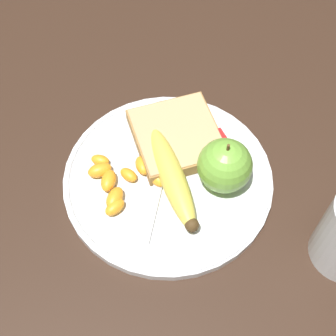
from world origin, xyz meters
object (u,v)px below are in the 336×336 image
at_px(apple, 225,166).
at_px(bread_slice, 177,136).
at_px(jam_packet, 216,149).
at_px(plate, 168,178).
at_px(banana, 173,177).
at_px(fork, 161,176).

distance_m(apple, bread_slice, 0.09).
distance_m(apple, jam_packet, 0.05).
height_order(plate, banana, banana).
bearing_deg(banana, fork, -148.06).
bearing_deg(jam_packet, plate, -85.89).
bearing_deg(plate, bread_slice, 142.56).
relative_size(apple, banana, 0.49).
distance_m(plate, fork, 0.01).
bearing_deg(bread_slice, banana, -30.22).
bearing_deg(plate, banana, 4.16).
bearing_deg(fork, bread_slice, -9.46).
distance_m(apple, fork, 0.09).
bearing_deg(apple, jam_packet, 163.42).
xyz_separation_m(banana, bread_slice, (-0.06, 0.03, -0.01)).
relative_size(bread_slice, jam_packet, 2.96).
xyz_separation_m(plate, fork, (-0.00, -0.01, 0.01)).
bearing_deg(jam_packet, apple, -16.58).
xyz_separation_m(apple, banana, (-0.02, -0.06, -0.02)).
xyz_separation_m(fork, jam_packet, (-0.00, 0.08, 0.01)).
bearing_deg(bread_slice, fork, -46.21).
relative_size(plate, jam_packet, 6.20).
distance_m(fork, jam_packet, 0.08).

